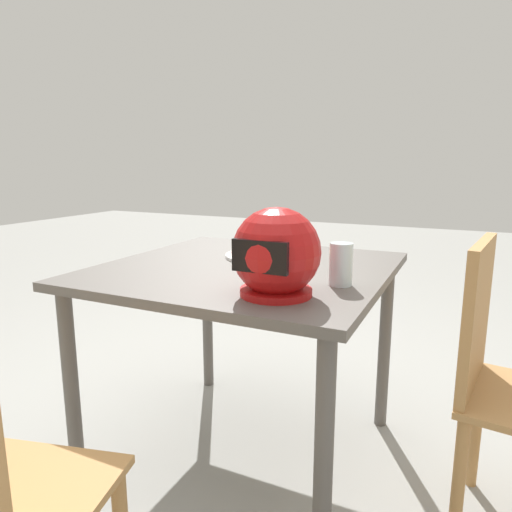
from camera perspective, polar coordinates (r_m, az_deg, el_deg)
name	(u,v)px	position (r m, az deg, el deg)	size (l,w,h in m)	color
ground_plane	(247,453)	(1.98, -1.14, -23.09)	(14.00, 14.00, 0.00)	#9E9E99
dining_table	(246,290)	(1.69, -1.23, -4.16)	(0.99, 0.99, 0.76)	#5B5651
pizza_plate	(265,256)	(1.82, 1.14, 0.04)	(0.31, 0.31, 0.01)	white
pizza	(265,251)	(1.81, 1.08, 0.63)	(0.26, 0.26, 0.06)	tan
motorcycle_helmet	(276,254)	(1.27, 2.49, 0.27)	(0.25, 0.25, 0.25)	#B21414
drinking_glass	(341,264)	(1.41, 10.43, -1.01)	(0.07, 0.07, 0.13)	silver
chair_side	(506,375)	(1.59, 28.51, -12.82)	(0.45, 0.45, 0.90)	#B7844C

